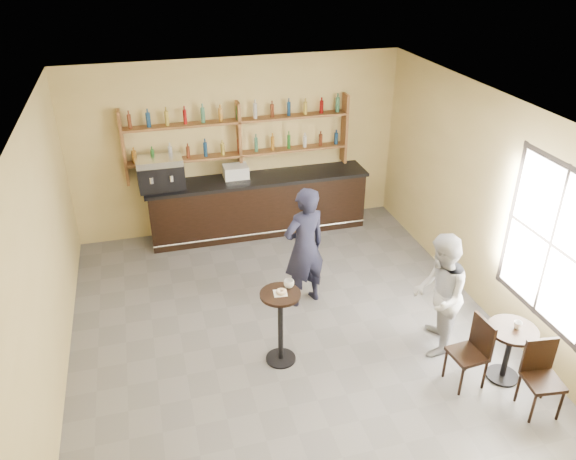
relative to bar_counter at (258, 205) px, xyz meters
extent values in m
plane|color=slate|center=(-0.27, -3.15, -0.55)|extent=(7.00, 7.00, 0.00)
plane|color=white|center=(-0.27, -3.15, 2.65)|extent=(7.00, 7.00, 0.00)
plane|color=tan|center=(-0.27, 0.35, 1.05)|extent=(7.00, 0.00, 7.00)
plane|color=tan|center=(-0.27, -6.65, 1.05)|extent=(7.00, 0.00, 7.00)
plane|color=tan|center=(-3.27, -3.15, 1.05)|extent=(0.00, 7.00, 7.00)
plane|color=tan|center=(2.73, -3.15, 1.05)|extent=(0.00, 7.00, 7.00)
plane|color=white|center=(2.73, -4.35, 1.15)|extent=(0.00, 2.00, 2.00)
cube|color=white|center=(-0.52, -3.62, 0.53)|extent=(0.19, 0.19, 0.00)
torus|color=#BF8746|center=(-0.51, -3.63, 0.55)|extent=(0.16, 0.16, 0.05)
imported|color=white|center=(-0.38, -3.52, 0.57)|extent=(0.16, 0.16, 0.10)
imported|color=black|center=(0.16, -2.42, 0.40)|extent=(0.80, 0.64, 1.91)
imported|color=white|center=(2.21, -4.70, 0.27)|extent=(0.13, 0.13, 0.09)
imported|color=#ABABB1|center=(1.55, -3.92, 0.32)|extent=(0.98, 1.06, 1.74)
camera|label=1|loc=(-1.96, -9.24, 4.56)|focal=35.00mm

